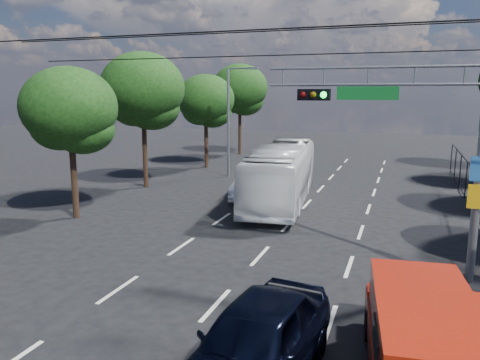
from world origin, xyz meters
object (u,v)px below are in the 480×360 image
at_px(signal_mast, 439,102).
at_px(navy_hatchback, 256,342).
at_px(white_bus, 282,174).
at_px(white_van, 253,185).
at_px(red_pickup, 424,339).

height_order(signal_mast, navy_hatchback, signal_mast).
xyz_separation_m(signal_mast, white_bus, (-6.63, 8.07, -3.78)).
distance_m(signal_mast, white_van, 12.66).
xyz_separation_m(signal_mast, navy_hatchback, (-3.28, -6.78, -4.42)).
bearing_deg(navy_hatchback, white_bus, 109.21).
relative_size(white_bus, white_van, 2.41).
xyz_separation_m(navy_hatchback, white_bus, (-3.34, 14.85, 0.65)).
bearing_deg(red_pickup, white_bus, 114.31).
distance_m(red_pickup, navy_hatchback, 3.12).
height_order(red_pickup, white_bus, white_bus).
bearing_deg(navy_hatchback, red_pickup, 21.06).
height_order(signal_mast, white_bus, signal_mast).
xyz_separation_m(signal_mast, red_pickup, (-0.27, -6.00, -4.21)).
relative_size(signal_mast, navy_hatchback, 1.97).
bearing_deg(white_van, white_bus, -17.69).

